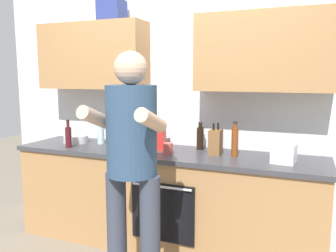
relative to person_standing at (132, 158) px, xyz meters
name	(u,v)px	position (x,y,z in m)	size (l,w,h in m)	color
ground_plane	(163,244)	(-0.12, 0.83, -1.03)	(12.00, 12.00, 0.00)	#756B5B
back_wall_unit	(174,85)	(-0.12, 1.11, 0.46)	(4.00, 0.38, 2.50)	silver
counter	(163,198)	(-0.12, 0.83, -0.58)	(2.84, 0.67, 0.90)	#A37547
person_standing	(132,158)	(0.00, 0.00, 0.00)	(0.49, 0.45, 1.74)	#383D4C
bottle_syrup	(124,139)	(-0.42, 0.64, -0.01)	(0.07, 0.07, 0.28)	#8C4C14
bottle_water	(101,131)	(-0.84, 0.92, 0.00)	(0.07, 0.07, 0.30)	silver
bottle_soy	(200,138)	(0.17, 1.03, -0.02)	(0.07, 0.07, 0.26)	black
bottle_juice	(140,132)	(-0.45, 1.02, 0.00)	(0.08, 0.08, 0.30)	orange
bottle_wine	(68,136)	(-1.03, 0.65, -0.03)	(0.06, 0.06, 0.27)	#471419
bottle_vinegar	(235,141)	(0.52, 0.87, 0.00)	(0.06, 0.06, 0.30)	brown
cup_ceramic	(168,149)	(-0.03, 0.73, -0.08)	(0.08, 0.08, 0.10)	#BF4C47
mixing_bowl	(76,139)	(-1.11, 0.88, -0.10)	(0.25, 0.25, 0.08)	silver
knife_block	(216,142)	(0.35, 0.89, -0.02)	(0.10, 0.14, 0.28)	brown
potted_herb	(124,133)	(-0.52, 0.84, 0.01)	(0.16, 0.16, 0.25)	#9E6647
grocery_bag_produce	(284,153)	(0.93, 0.81, -0.06)	(0.17, 0.20, 0.14)	silver
grocery_bag_crisps	(153,137)	(-0.25, 0.90, -0.02)	(0.22, 0.20, 0.23)	red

